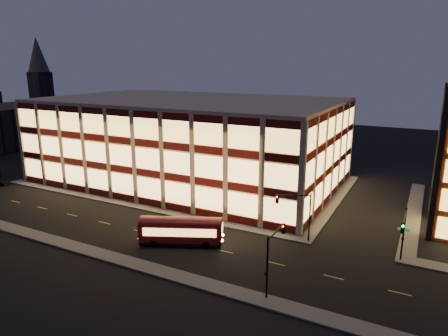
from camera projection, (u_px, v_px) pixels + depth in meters
The scene contains 13 objects.
ground at pixel (145, 211), 56.84m from camera, with size 200.00×200.00×0.00m, color black.
sidewalk_office_south at pixel (133, 205), 59.03m from camera, with size 54.00×2.00×0.15m, color #514F4C.
sidewalk_office_east at pixel (335, 200), 61.08m from camera, with size 2.00×30.00×0.15m, color #514F4C.
sidewalk_tower_west at pixel (414, 212), 56.14m from camera, with size 2.00×30.00×0.15m, color #514F4C.
sidewalk_near at pixel (73, 246), 45.68m from camera, with size 100.00×2.00×0.15m, color #514F4C.
office_building at pixel (190, 140), 70.82m from camera, with size 50.45×30.45×14.50m.
church_tower at pixel (43, 103), 120.27m from camera, with size 5.00×5.00×18.00m, color #2D2621.
church_spire at pixel (37, 55), 116.73m from camera, with size 6.00×6.00×10.00m, color #4C473F.
traffic_signal_far at pixel (298, 209), 46.04m from camera, with size 3.79×1.87×6.00m.
traffic_signal_right at pixel (404, 230), 40.24m from camera, with size 1.20×4.37×6.00m.
traffic_signal_near at pixel (274, 250), 35.80m from camera, with size 0.32×4.45×6.00m.
trolley_bus at pixel (181, 229), 46.06m from camera, with size 9.64×6.07×3.22m.
parked_car_0 at pixel (0, 182), 68.91m from camera, with size 1.34×3.32×1.13m, color black.
Camera 1 is at (34.76, -42.14, 20.27)m, focal length 32.00 mm.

